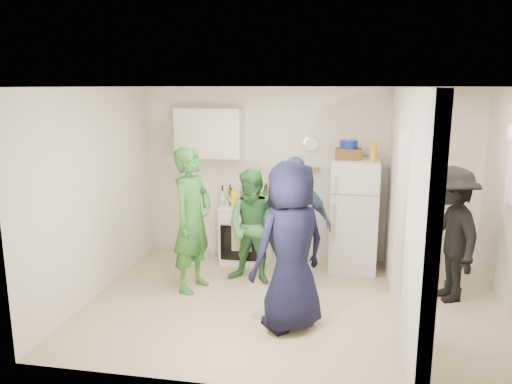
% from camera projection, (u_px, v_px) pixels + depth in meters
% --- Properties ---
extents(floor, '(4.80, 4.80, 0.00)m').
position_uv_depth(floor, '(293.00, 305.00, 5.83)').
color(floor, tan).
rests_on(floor, ground).
extents(wall_back, '(4.80, 0.00, 4.80)m').
position_uv_depth(wall_back, '(307.00, 175.00, 7.21)').
color(wall_back, silver).
rests_on(wall_back, floor).
extents(wall_front, '(4.80, 0.00, 4.80)m').
position_uv_depth(wall_front, '(273.00, 249.00, 3.93)').
color(wall_front, silver).
rests_on(wall_front, floor).
extents(wall_left, '(0.00, 3.40, 3.40)m').
position_uv_depth(wall_left, '(96.00, 193.00, 5.99)').
color(wall_left, silver).
rests_on(wall_left, floor).
extents(ceiling, '(4.80, 4.80, 0.00)m').
position_uv_depth(ceiling, '(297.00, 87.00, 5.31)').
color(ceiling, white).
rests_on(ceiling, wall_back).
extents(partition_pier_back, '(0.12, 1.20, 2.50)m').
position_uv_depth(partition_pier_back, '(397.00, 186.00, 6.42)').
color(partition_pier_back, silver).
rests_on(partition_pier_back, floor).
extents(partition_pier_front, '(0.12, 1.20, 2.50)m').
position_uv_depth(partition_pier_front, '(421.00, 235.00, 4.30)').
color(partition_pier_front, silver).
rests_on(partition_pier_front, floor).
extents(partition_header, '(0.12, 1.00, 0.40)m').
position_uv_depth(partition_header, '(413.00, 107.00, 5.14)').
color(partition_header, silver).
rests_on(partition_header, partition_pier_back).
extents(stove, '(0.71, 0.59, 0.85)m').
position_uv_depth(stove, '(246.00, 233.00, 7.21)').
color(stove, white).
rests_on(stove, floor).
extents(upper_cabinet, '(0.95, 0.34, 0.70)m').
position_uv_depth(upper_cabinet, '(209.00, 133.00, 7.15)').
color(upper_cabinet, silver).
rests_on(upper_cabinet, wall_back).
extents(fridge, '(0.63, 0.61, 1.53)m').
position_uv_depth(fridge, '(353.00, 215.00, 6.84)').
color(fridge, white).
rests_on(fridge, floor).
extents(wicker_basket, '(0.35, 0.25, 0.15)m').
position_uv_depth(wicker_basket, '(348.00, 154.00, 6.73)').
color(wicker_basket, brown).
rests_on(wicker_basket, fridge).
extents(blue_bowl, '(0.24, 0.24, 0.11)m').
position_uv_depth(blue_bowl, '(349.00, 144.00, 6.71)').
color(blue_bowl, navy).
rests_on(blue_bowl, wicker_basket).
extents(yellow_cup_stack_top, '(0.09, 0.09, 0.25)m').
position_uv_depth(yellow_cup_stack_top, '(373.00, 152.00, 6.52)').
color(yellow_cup_stack_top, gold).
rests_on(yellow_cup_stack_top, fridge).
extents(wall_clock, '(0.22, 0.02, 0.22)m').
position_uv_depth(wall_clock, '(311.00, 144.00, 7.08)').
color(wall_clock, white).
rests_on(wall_clock, wall_back).
extents(spice_shelf, '(0.35, 0.08, 0.03)m').
position_uv_depth(spice_shelf, '(307.00, 169.00, 7.14)').
color(spice_shelf, olive).
rests_on(spice_shelf, wall_back).
extents(yellow_cup_stack_stove, '(0.09, 0.09, 0.25)m').
position_uv_depth(yellow_cup_stack_stove, '(234.00, 199.00, 6.90)').
color(yellow_cup_stack_stove, yellow).
rests_on(yellow_cup_stack_stove, stove).
extents(red_cup, '(0.09, 0.09, 0.12)m').
position_uv_depth(red_cup, '(259.00, 205.00, 6.87)').
color(red_cup, red).
rests_on(red_cup, stove).
extents(person_green_left, '(0.60, 0.75, 1.80)m').
position_uv_depth(person_green_left, '(192.00, 220.00, 6.13)').
color(person_green_left, '#367C31').
rests_on(person_green_left, floor).
extents(person_green_center, '(0.81, 0.68, 1.48)m').
position_uv_depth(person_green_center, '(254.00, 227.00, 6.38)').
color(person_green_center, '#367B43').
rests_on(person_green_center, floor).
extents(person_denim, '(1.06, 0.67, 1.67)m').
position_uv_depth(person_denim, '(294.00, 222.00, 6.25)').
color(person_denim, '#355075').
rests_on(person_denim, floor).
extents(person_navy, '(1.02, 1.01, 1.78)m').
position_uv_depth(person_navy, '(291.00, 247.00, 5.12)').
color(person_navy, black).
rests_on(person_navy, floor).
extents(person_nook, '(0.84, 1.16, 1.61)m').
position_uv_depth(person_nook, '(451.00, 234.00, 5.85)').
color(person_nook, black).
rests_on(person_nook, floor).
extents(bottle_a, '(0.06, 0.06, 0.26)m').
position_uv_depth(bottle_a, '(230.00, 193.00, 7.26)').
color(bottle_a, brown).
rests_on(bottle_a, stove).
extents(bottle_b, '(0.08, 0.08, 0.26)m').
position_uv_depth(bottle_b, '(232.00, 197.00, 7.04)').
color(bottle_b, '#24591D').
rests_on(bottle_b, stove).
extents(bottle_c, '(0.07, 0.07, 0.32)m').
position_uv_depth(bottle_c, '(243.00, 192.00, 7.23)').
color(bottle_c, '#A9AEB8').
rests_on(bottle_c, stove).
extents(bottle_d, '(0.07, 0.07, 0.32)m').
position_uv_depth(bottle_d, '(247.00, 195.00, 7.02)').
color(bottle_d, maroon).
rests_on(bottle_d, stove).
extents(bottle_e, '(0.08, 0.08, 0.31)m').
position_uv_depth(bottle_e, '(256.00, 192.00, 7.22)').
color(bottle_e, '#A7B1BA').
rests_on(bottle_e, stove).
extents(bottle_f, '(0.07, 0.07, 0.32)m').
position_uv_depth(bottle_f, '(258.00, 194.00, 7.06)').
color(bottle_f, black).
rests_on(bottle_f, stove).
extents(bottle_g, '(0.08, 0.08, 0.30)m').
position_uv_depth(bottle_g, '(266.00, 193.00, 7.19)').
color(bottle_g, brown).
rests_on(bottle_g, stove).
extents(bottle_h, '(0.07, 0.07, 0.30)m').
position_uv_depth(bottle_h, '(223.00, 196.00, 7.02)').
color(bottle_h, '#9DA5A8').
rests_on(bottle_h, stove).
extents(bottle_i, '(0.06, 0.06, 0.26)m').
position_uv_depth(bottle_i, '(252.00, 195.00, 7.16)').
color(bottle_i, '#5C250F').
rests_on(bottle_i, stove).
extents(bottle_j, '(0.08, 0.08, 0.32)m').
position_uv_depth(bottle_j, '(265.00, 196.00, 6.95)').
color(bottle_j, '#1C511D').
rests_on(bottle_j, stove).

